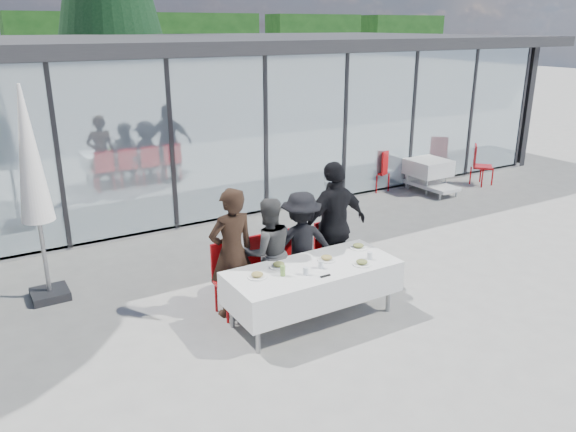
% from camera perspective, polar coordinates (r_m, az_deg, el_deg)
% --- Properties ---
extents(ground, '(90.00, 90.00, 0.00)m').
position_cam_1_polar(ground, '(7.99, 5.36, -8.84)').
color(ground, gray).
rests_on(ground, ground).
extents(pavilion, '(14.80, 8.80, 3.44)m').
position_cam_1_polar(pavilion, '(15.25, -6.74, 12.86)').
color(pavilion, gray).
rests_on(pavilion, ground).
extents(dining_table, '(2.26, 0.96, 0.75)m').
position_cam_1_polar(dining_table, '(7.34, 2.53, -6.70)').
color(dining_table, silver).
rests_on(dining_table, ground).
extents(diner_a, '(0.68, 0.68, 1.76)m').
position_cam_1_polar(diner_a, '(7.37, -5.73, -3.74)').
color(diner_a, black).
rests_on(diner_a, ground).
extents(diner_chair_a, '(0.44, 0.44, 0.97)m').
position_cam_1_polar(diner_chair_a, '(7.57, -5.89, -5.96)').
color(diner_chair_a, red).
rests_on(diner_chair_a, ground).
extents(diner_b, '(0.88, 0.88, 1.54)m').
position_cam_1_polar(diner_b, '(7.63, -2.04, -3.72)').
color(diner_b, '#464646').
rests_on(diner_b, ground).
extents(diner_chair_b, '(0.44, 0.44, 0.97)m').
position_cam_1_polar(diner_chair_b, '(7.79, -2.29, -5.13)').
color(diner_chair_b, red).
rests_on(diner_chair_b, ground).
extents(diner_c, '(1.26, 1.26, 1.54)m').
position_cam_1_polar(diner_c, '(7.88, 1.34, -2.96)').
color(diner_c, black).
rests_on(diner_c, ground).
extents(diner_chair_c, '(0.44, 0.44, 0.97)m').
position_cam_1_polar(diner_chair_c, '(8.03, 1.05, -4.34)').
color(diner_chair_c, red).
rests_on(diner_chair_c, ground).
extents(diner_d, '(1.19, 1.19, 1.90)m').
position_cam_1_polar(diner_d, '(8.12, 4.73, -1.02)').
color(diner_d, black).
rests_on(diner_d, ground).
extents(diner_chair_d, '(0.44, 0.44, 0.97)m').
position_cam_1_polar(diner_chair_d, '(8.32, 4.36, -3.54)').
color(diner_chair_d, red).
rests_on(diner_chair_d, ground).
extents(plate_a, '(0.25, 0.25, 0.07)m').
position_cam_1_polar(plate_a, '(6.95, -3.15, -6.04)').
color(plate_a, white).
rests_on(plate_a, dining_table).
extents(plate_b, '(0.25, 0.25, 0.07)m').
position_cam_1_polar(plate_b, '(7.23, -0.94, -5.01)').
color(plate_b, white).
rests_on(plate_b, dining_table).
extents(plate_c, '(0.25, 0.25, 0.07)m').
position_cam_1_polar(plate_c, '(7.45, 3.94, -4.32)').
color(plate_c, white).
rests_on(plate_c, dining_table).
extents(plate_d, '(0.25, 0.25, 0.07)m').
position_cam_1_polar(plate_d, '(7.88, 7.15, -3.08)').
color(plate_d, white).
rests_on(plate_d, dining_table).
extents(plate_extra, '(0.25, 0.25, 0.07)m').
position_cam_1_polar(plate_extra, '(7.36, 7.51, -4.73)').
color(plate_extra, white).
rests_on(plate_extra, dining_table).
extents(juice_bottle, '(0.06, 0.06, 0.13)m').
position_cam_1_polar(juice_bottle, '(6.97, -0.54, -5.58)').
color(juice_bottle, '#7BAA47').
rests_on(juice_bottle, dining_table).
extents(drinking_glasses, '(1.06, 0.16, 0.10)m').
position_cam_1_polar(drinking_glasses, '(7.24, 4.57, -4.84)').
color(drinking_glasses, silver).
rests_on(drinking_glasses, dining_table).
extents(folded_eyeglasses, '(0.14, 0.03, 0.01)m').
position_cam_1_polar(folded_eyeglasses, '(6.99, 3.82, -6.10)').
color(folded_eyeglasses, black).
rests_on(folded_eyeglasses, dining_table).
extents(spare_table_right, '(0.86, 0.86, 0.74)m').
position_cam_1_polar(spare_table_right, '(13.51, 14.06, 4.80)').
color(spare_table_right, silver).
rests_on(spare_table_right, ground).
extents(spare_chair_a, '(0.62, 0.62, 0.97)m').
position_cam_1_polar(spare_chair_a, '(14.39, 18.83, 5.12)').
color(spare_chair_a, red).
rests_on(spare_chair_a, ground).
extents(spare_chair_b, '(0.58, 0.58, 0.97)m').
position_cam_1_polar(spare_chair_b, '(13.25, 9.50, 4.77)').
color(spare_chair_b, red).
rests_on(spare_chair_b, ground).
extents(market_umbrella, '(0.50, 0.50, 3.00)m').
position_cam_1_polar(market_umbrella, '(8.17, -24.65, 4.50)').
color(market_umbrella, black).
rests_on(market_umbrella, ground).
extents(lounger, '(0.65, 1.35, 0.72)m').
position_cam_1_polar(lounger, '(13.54, 13.84, 3.55)').
color(lounger, silver).
rests_on(lounger, ground).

